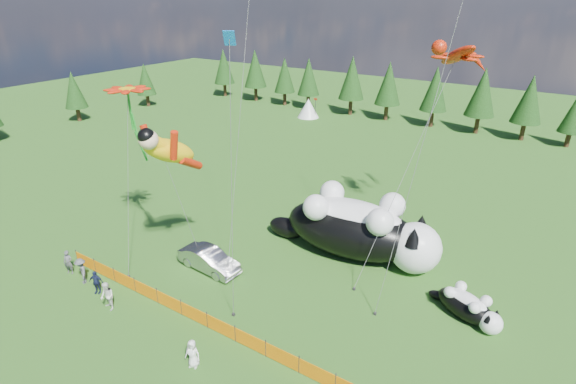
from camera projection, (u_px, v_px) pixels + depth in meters
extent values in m
plane|color=#133A0A|center=(229.00, 294.00, 27.91)|extent=(160.00, 160.00, 0.00)
cylinder|color=#262626|center=(77.00, 256.00, 30.87)|extent=(0.06, 0.06, 1.10)
cylinder|color=#262626|center=(95.00, 265.00, 29.88)|extent=(0.06, 0.06, 1.10)
cylinder|color=#262626|center=(114.00, 275.00, 28.88)|extent=(0.06, 0.06, 1.10)
cylinder|color=#262626|center=(135.00, 285.00, 27.88)|extent=(0.06, 0.06, 1.10)
cylinder|color=#262626|center=(157.00, 296.00, 26.89)|extent=(0.06, 0.06, 1.10)
cylinder|color=#262626|center=(181.00, 307.00, 25.89)|extent=(0.06, 0.06, 1.10)
cylinder|color=#262626|center=(207.00, 320.00, 24.89)|extent=(0.06, 0.06, 1.10)
cylinder|color=#262626|center=(235.00, 333.00, 23.90)|extent=(0.06, 0.06, 1.10)
cylinder|color=#262626|center=(266.00, 348.00, 22.90)|extent=(0.06, 0.06, 1.10)
cylinder|color=#262626|center=(299.00, 364.00, 21.90)|extent=(0.06, 0.06, 1.10)
cylinder|color=#262626|center=(336.00, 382.00, 20.91)|extent=(0.06, 0.06, 1.10)
cube|color=orange|center=(86.00, 261.00, 30.39)|extent=(2.00, 0.04, 0.90)
cube|color=orange|center=(105.00, 271.00, 29.40)|extent=(2.00, 0.04, 0.90)
cube|color=orange|center=(125.00, 280.00, 28.40)|extent=(2.00, 0.04, 0.90)
cube|color=orange|center=(146.00, 291.00, 27.40)|extent=(2.00, 0.04, 0.90)
cube|color=orange|center=(169.00, 302.00, 26.41)|extent=(2.00, 0.04, 0.90)
cube|color=orange|center=(194.00, 314.00, 25.41)|extent=(2.00, 0.04, 0.90)
cube|color=orange|center=(221.00, 327.00, 24.42)|extent=(2.00, 0.04, 0.90)
cube|color=orange|center=(250.00, 341.00, 23.42)|extent=(2.00, 0.04, 0.90)
cube|color=orange|center=(282.00, 357.00, 22.42)|extent=(2.00, 0.04, 0.90)
cube|color=orange|center=(317.00, 374.00, 21.43)|extent=(2.00, 0.04, 0.90)
ellipsoid|color=black|center=(351.00, 229.00, 31.53)|extent=(10.01, 5.29, 3.87)
ellipsoid|color=white|center=(352.00, 217.00, 31.14)|extent=(7.55, 3.81, 2.36)
sphere|color=white|center=(415.00, 248.00, 29.66)|extent=(3.44, 3.44, 3.44)
sphere|color=#D55358|center=(438.00, 254.00, 29.02)|extent=(0.48, 0.48, 0.48)
ellipsoid|color=black|center=(287.00, 228.00, 34.25)|extent=(3.12, 1.75, 1.50)
cone|color=black|center=(414.00, 237.00, 28.27)|extent=(1.20, 1.20, 1.20)
cone|color=black|center=(421.00, 223.00, 29.93)|extent=(1.20, 1.20, 1.20)
sphere|color=white|center=(392.00, 205.00, 30.88)|extent=(1.81, 1.81, 1.81)
sphere|color=white|center=(380.00, 222.00, 28.64)|extent=(1.81, 1.81, 1.81)
sphere|color=white|center=(332.00, 193.00, 32.84)|extent=(1.81, 1.81, 1.81)
sphere|color=white|center=(316.00, 207.00, 30.60)|extent=(1.81, 1.81, 1.81)
ellipsoid|color=black|center=(465.00, 306.00, 25.75)|extent=(3.92, 2.92, 1.42)
ellipsoid|color=white|center=(466.00, 301.00, 25.61)|extent=(2.93, 2.14, 0.87)
sphere|color=white|center=(491.00, 323.00, 24.52)|extent=(1.26, 1.26, 1.26)
sphere|color=#D55358|center=(500.00, 329.00, 24.12)|extent=(0.18, 0.18, 0.18)
ellipsoid|color=black|center=(437.00, 295.00, 27.37)|extent=(1.23, 0.94, 0.55)
cone|color=black|center=(488.00, 318.00, 24.13)|extent=(0.44, 0.44, 0.44)
cone|color=black|center=(497.00, 313.00, 24.51)|extent=(0.44, 0.44, 0.44)
sphere|color=white|center=(486.00, 301.00, 25.08)|extent=(0.66, 0.66, 0.66)
sphere|color=white|center=(475.00, 308.00, 24.56)|extent=(0.66, 0.66, 0.66)
sphere|color=white|center=(461.00, 286.00, 26.34)|extent=(0.66, 0.66, 0.66)
sphere|color=white|center=(450.00, 292.00, 25.82)|extent=(0.66, 0.66, 0.66)
imported|color=#A5A5AA|center=(209.00, 260.00, 30.11)|extent=(4.64, 1.83, 1.50)
imported|color=#4F5054|center=(68.00, 262.00, 29.65)|extent=(0.73, 0.63, 1.70)
imported|color=silver|center=(107.00, 296.00, 26.22)|extent=(0.99, 0.74, 1.82)
imported|color=#151C3B|center=(96.00, 282.00, 27.73)|extent=(1.04, 0.81, 1.57)
imported|color=#4F5054|center=(82.00, 271.00, 28.65)|extent=(1.29, 1.00, 1.78)
imported|color=silver|center=(193.00, 354.00, 22.22)|extent=(0.90, 0.72, 1.59)
cylinder|color=#595959|center=(187.00, 208.00, 29.28)|extent=(0.03, 0.03, 8.38)
cube|color=#262626|center=(201.00, 259.00, 31.44)|extent=(0.15, 0.15, 0.16)
cylinder|color=#595959|center=(406.00, 171.00, 28.44)|extent=(0.03, 0.03, 16.23)
cube|color=#262626|center=(354.00, 289.00, 28.27)|extent=(0.15, 0.15, 0.16)
cylinder|color=#595959|center=(128.00, 185.00, 28.68)|extent=(0.03, 0.03, 12.00)
cube|color=#262626|center=(129.00, 277.00, 29.49)|extent=(0.15, 0.15, 0.16)
cube|color=green|center=(133.00, 130.00, 28.94)|extent=(0.21, 0.21, 4.53)
cylinder|color=#595959|center=(239.00, 126.00, 26.92)|extent=(0.03, 0.03, 19.86)
cube|color=#262626|center=(227.00, 280.00, 29.18)|extent=(0.15, 0.15, 0.16)
cylinder|color=#595959|center=(430.00, 118.00, 22.51)|extent=(0.03, 0.03, 23.03)
cube|color=#262626|center=(375.00, 313.00, 26.10)|extent=(0.15, 0.15, 0.16)
cylinder|color=#595959|center=(232.00, 198.00, 22.38)|extent=(0.03, 0.03, 15.33)
cube|color=#262626|center=(234.00, 314.00, 26.03)|extent=(0.15, 0.15, 0.16)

